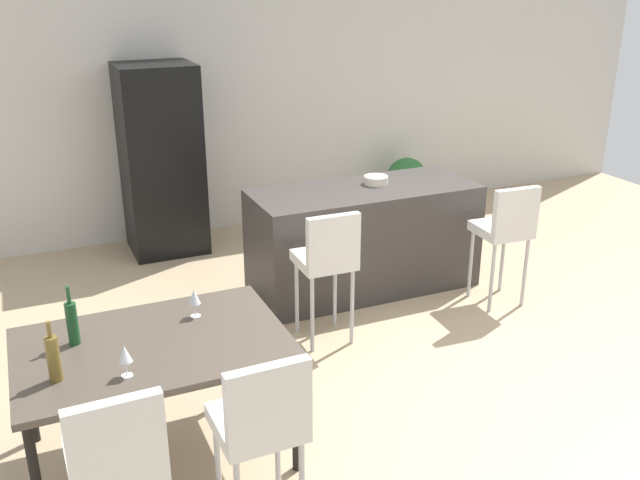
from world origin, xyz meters
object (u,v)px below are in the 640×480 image
(wine_bottle_right, at_px, (53,358))
(wine_glass_middle, at_px, (125,354))
(dining_table, at_px, (153,352))
(fruit_bowl, at_px, (376,180))
(wine_bottle_inner, at_px, (72,322))
(wine_glass_left, at_px, (194,297))
(dining_chair_far, at_px, (261,421))
(bar_chair_middle, at_px, (506,226))
(dining_chair_near, at_px, (116,458))
(refrigerator, at_px, (161,160))
(potted_plant, at_px, (407,181))
(bar_chair_left, at_px, (327,257))
(kitchen_island, at_px, (364,239))

(wine_bottle_right, height_order, wine_glass_middle, wine_bottle_right)
(dining_table, xyz_separation_m, fruit_bowl, (2.27, 1.67, 0.27))
(wine_bottle_inner, xyz_separation_m, wine_glass_left, (0.69, 0.05, -0.01))
(wine_glass_left, relative_size, fruit_bowl, 0.84)
(wine_glass_middle, bearing_deg, dining_chair_far, -48.20)
(wine_bottle_inner, relative_size, wine_glass_left, 1.97)
(bar_chair_middle, height_order, dining_chair_near, same)
(dining_chair_near, xyz_separation_m, wine_glass_middle, (0.15, 0.57, 0.17))
(dining_table, bearing_deg, refrigerator, 77.05)
(dining_chair_near, height_order, potted_plant, dining_chair_near)
(bar_chair_left, height_order, dining_chair_near, same)
(dining_chair_near, relative_size, wine_glass_middle, 6.03)
(refrigerator, bearing_deg, wine_bottle_right, -110.15)
(bar_chair_middle, bearing_deg, potted_plant, 78.54)
(kitchen_island, height_order, wine_glass_middle, kitchen_island)
(dining_chair_far, bearing_deg, wine_glass_middle, 131.80)
(fruit_bowl, bearing_deg, bar_chair_left, -135.00)
(kitchen_island, xyz_separation_m, bar_chair_left, (-0.70, -0.77, 0.24))
(dining_chair_far, bearing_deg, fruit_bowl, 52.49)
(bar_chair_left, bearing_deg, dining_chair_near, -136.15)
(dining_chair_far, bearing_deg, potted_plant, 52.05)
(kitchen_island, xyz_separation_m, wine_bottle_right, (-2.64, -1.78, 0.41))
(wine_glass_middle, distance_m, fruit_bowl, 3.14)
(fruit_bowl, bearing_deg, potted_plant, 51.34)
(bar_chair_middle, relative_size, refrigerator, 0.57)
(fruit_bowl, bearing_deg, bar_chair_middle, -47.96)
(wine_glass_middle, xyz_separation_m, refrigerator, (0.93, 3.53, 0.06))
(bar_chair_middle, bearing_deg, dining_table, -164.66)
(kitchen_island, xyz_separation_m, wine_glass_left, (-1.83, -1.39, 0.40))
(bar_chair_middle, bearing_deg, wine_bottle_inner, -168.96)
(kitchen_island, bearing_deg, wine_bottle_right, -145.95)
(bar_chair_middle, xyz_separation_m, wine_bottle_right, (-3.54, -1.01, 0.17))
(wine_glass_middle, height_order, potted_plant, wine_glass_middle)
(bar_chair_left, relative_size, refrigerator, 0.57)
(dining_chair_near, distance_m, wine_glass_left, 1.25)
(wine_bottle_inner, relative_size, potted_plant, 0.53)
(dining_chair_far, bearing_deg, dining_chair_near, 180.00)
(wine_glass_middle, bearing_deg, refrigerator, 75.27)
(kitchen_island, distance_m, bar_chair_left, 1.07)
(kitchen_island, bearing_deg, fruit_bowl, 25.97)
(bar_chair_left, bearing_deg, wine_bottle_right, -152.47)
(kitchen_island, height_order, potted_plant, kitchen_island)
(bar_chair_left, relative_size, dining_table, 0.72)
(dining_chair_near, bearing_deg, wine_glass_left, 59.75)
(wine_glass_middle, bearing_deg, bar_chair_left, 34.70)
(dining_chair_near, bearing_deg, bar_chair_middle, 26.71)
(dining_chair_far, relative_size, wine_glass_left, 6.03)
(wine_bottle_inner, bearing_deg, bar_chair_left, 20.13)
(bar_chair_left, relative_size, bar_chair_middle, 1.00)
(bar_chair_left, bearing_deg, fruit_bowl, 45.00)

